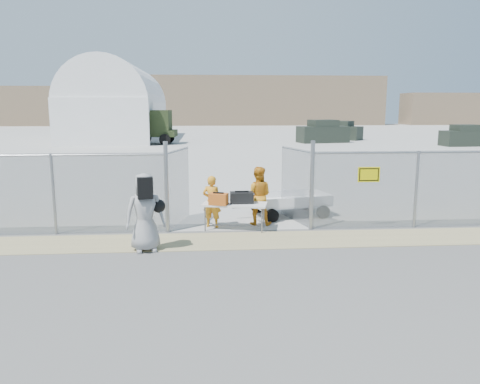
{
  "coord_description": "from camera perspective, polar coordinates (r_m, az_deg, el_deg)",
  "views": [
    {
      "loc": [
        -0.93,
        -10.6,
        3.41
      ],
      "look_at": [
        0.0,
        2.0,
        1.1
      ],
      "focal_mm": 35.0,
      "sensor_mm": 36.0,
      "label": 1
    }
  ],
  "objects": [
    {
      "name": "folding_table",
      "position": [
        13.12,
        -0.64,
        -3.01
      ],
      "size": [
        1.89,
        1.09,
        0.75
      ],
      "primitive_type": null,
      "rotation": [
        0.0,
        0.0,
        -0.21
      ],
      "color": "white",
      "rests_on": "ground"
    },
    {
      "name": "utility_trailer",
      "position": [
        14.87,
        6.04,
        -1.47
      ],
      "size": [
        3.38,
        2.24,
        0.75
      ],
      "primitive_type": null,
      "rotation": [
        0.0,
        0.0,
        0.22
      ],
      "color": "white",
      "rests_on": "ground"
    },
    {
      "name": "chain_link_fence",
      "position": [
        12.85,
        -0.0,
        0.0
      ],
      "size": [
        40.0,
        0.2,
        2.2
      ],
      "primitive_type": null,
      "color": "gray",
      "rests_on": "ground"
    },
    {
      "name": "dirt_strip",
      "position": [
        12.13,
        0.35,
        -5.94
      ],
      "size": [
        44.0,
        1.6,
        0.01
      ],
      "primitive_type": "cube",
      "color": "tan",
      "rests_on": "ground"
    },
    {
      "name": "ground",
      "position": [
        11.18,
        0.76,
        -7.41
      ],
      "size": [
        160.0,
        160.0,
        0.0
      ],
      "primitive_type": "plane",
      "color": "#474747"
    },
    {
      "name": "security_worker_right",
      "position": [
        13.61,
        2.19,
        -0.47
      ],
      "size": [
        0.94,
        0.8,
        1.71
      ],
      "primitive_type": "imported",
      "rotation": [
        0.0,
        0.0,
        2.94
      ],
      "color": "orange",
      "rests_on": "ground"
    },
    {
      "name": "military_truck",
      "position": [
        44.48,
        -12.02,
        7.74
      ],
      "size": [
        6.67,
        2.9,
        3.1
      ],
      "primitive_type": null,
      "rotation": [
        0.0,
        0.0,
        -0.08
      ],
      "color": "#243017",
      "rests_on": "ground"
    },
    {
      "name": "distant_hills",
      "position": [
        88.81,
        -0.41,
        11.06
      ],
      "size": [
        140.0,
        6.0,
        9.0
      ],
      "primitive_type": null,
      "color": "#7F684F",
      "rests_on": "ground"
    },
    {
      "name": "security_worker_left",
      "position": [
        13.32,
        -3.45,
        -1.18
      ],
      "size": [
        0.63,
        0.52,
        1.5
      ],
      "primitive_type": "imported",
      "rotation": [
        0.0,
        0.0,
        2.82
      ],
      "color": "orange",
      "rests_on": "ground"
    },
    {
      "name": "black_duffel",
      "position": [
        13.05,
        0.22,
        -0.69
      ],
      "size": [
        0.64,
        0.38,
        0.31
      ],
      "primitive_type": "cube",
      "rotation": [
        0.0,
        0.0,
        0.01
      ],
      "color": "black",
      "rests_on": "folding_table"
    },
    {
      "name": "orange_bag",
      "position": [
        12.86,
        -2.64,
        -0.86
      ],
      "size": [
        0.57,
        0.46,
        0.31
      ],
      "primitive_type": "cube",
      "rotation": [
        0.0,
        0.0,
        -0.31
      ],
      "color": "#C95E1C",
      "rests_on": "folding_table"
    },
    {
      "name": "tarmac_inside",
      "position": [
        52.72,
        -3.23,
        6.64
      ],
      "size": [
        160.0,
        80.0,
        0.01
      ],
      "primitive_type": "cube",
      "color": "#AAA9A4",
      "rests_on": "ground"
    },
    {
      "name": "quonset_hangar",
      "position": [
        51.41,
        -14.65,
        10.68
      ],
      "size": [
        9.0,
        18.0,
        8.0
      ],
      "primitive_type": null,
      "color": "white",
      "rests_on": "ground"
    },
    {
      "name": "parked_vehicle_mid",
      "position": [
        50.43,
        12.18,
        7.34
      ],
      "size": [
        4.49,
        4.13,
        1.91
      ],
      "primitive_type": null,
      "rotation": [
        0.0,
        0.0,
        -0.67
      ],
      "color": "#242C23",
      "rests_on": "ground"
    },
    {
      "name": "parked_vehicle_near",
      "position": [
        45.93,
        10.06,
        7.27
      ],
      "size": [
        5.03,
        3.02,
        2.13
      ],
      "primitive_type": null,
      "rotation": [
        0.0,
        0.0,
        0.2
      ],
      "color": "#242C23",
      "rests_on": "ground"
    },
    {
      "name": "parked_vehicle_far",
      "position": [
        45.73,
        25.77,
        6.2
      ],
      "size": [
        4.12,
        2.02,
        1.82
      ],
      "primitive_type": null,
      "rotation": [
        0.0,
        0.0,
        0.05
      ],
      "color": "#242C23",
      "rests_on": "ground"
    },
    {
      "name": "visitor",
      "position": [
        11.31,
        -11.51,
        -2.47
      ],
      "size": [
        1.04,
        0.8,
        1.88
      ],
      "primitive_type": "imported",
      "rotation": [
        0.0,
        0.0,
        0.24
      ],
      "color": "gray",
      "rests_on": "ground"
    }
  ]
}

